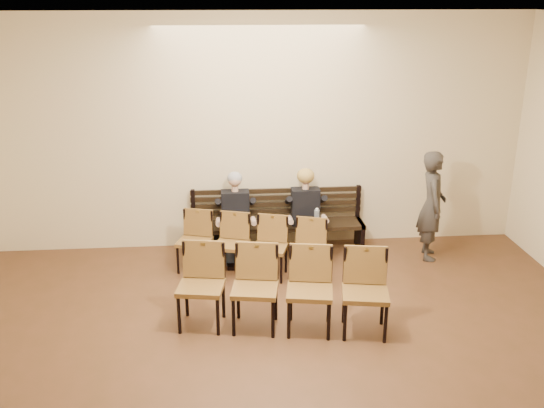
% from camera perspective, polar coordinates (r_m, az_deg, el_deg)
% --- Properties ---
extents(room_walls, '(8.02, 10.01, 3.51)m').
position_cam_1_polar(room_walls, '(4.77, 2.22, 4.70)').
color(room_walls, beige).
rests_on(room_walls, ground).
extents(bench, '(2.60, 0.90, 0.45)m').
position_cam_1_polar(bench, '(9.18, 0.54, -3.15)').
color(bench, black).
rests_on(bench, ground).
extents(seated_man, '(0.51, 0.70, 1.22)m').
position_cam_1_polar(seated_man, '(8.90, -3.44, -1.29)').
color(seated_man, black).
rests_on(seated_man, ground).
extents(seated_woman, '(0.51, 0.71, 1.19)m').
position_cam_1_polar(seated_woman, '(8.98, 3.22, -1.16)').
color(seated_woman, black).
rests_on(seated_woman, ground).
extents(laptop, '(0.31, 0.25, 0.22)m').
position_cam_1_polar(laptop, '(8.80, -3.17, -1.88)').
color(laptop, silver).
rests_on(laptop, bench).
extents(water_bottle, '(0.08, 0.08, 0.25)m').
position_cam_1_polar(water_bottle, '(8.74, 4.21, -1.94)').
color(water_bottle, silver).
rests_on(water_bottle, bench).
extents(bag, '(0.39, 0.30, 0.26)m').
position_cam_1_polar(bag, '(9.28, -5.14, -3.64)').
color(bag, black).
rests_on(bag, ground).
extents(passerby, '(0.56, 0.75, 1.86)m').
position_cam_1_polar(passerby, '(9.05, 14.89, 0.60)').
color(passerby, '#34302B').
rests_on(passerby, ground).
extents(chair_row_front, '(2.12, 1.04, 0.85)m').
position_cam_1_polar(chair_row_front, '(8.36, -2.03, -4.03)').
color(chair_row_front, brown).
rests_on(chair_row_front, ground).
extents(chair_row_back, '(2.47, 0.94, 0.99)m').
position_cam_1_polar(chair_row_back, '(7.03, 0.97, -8.16)').
color(chair_row_back, brown).
rests_on(chair_row_back, ground).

